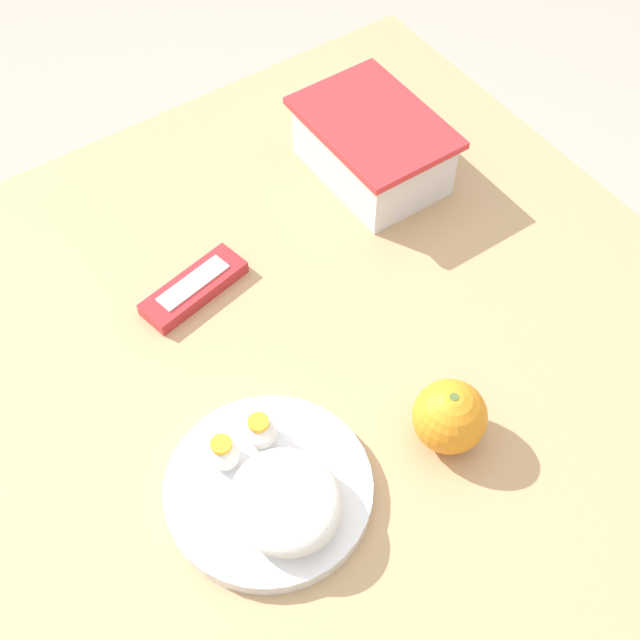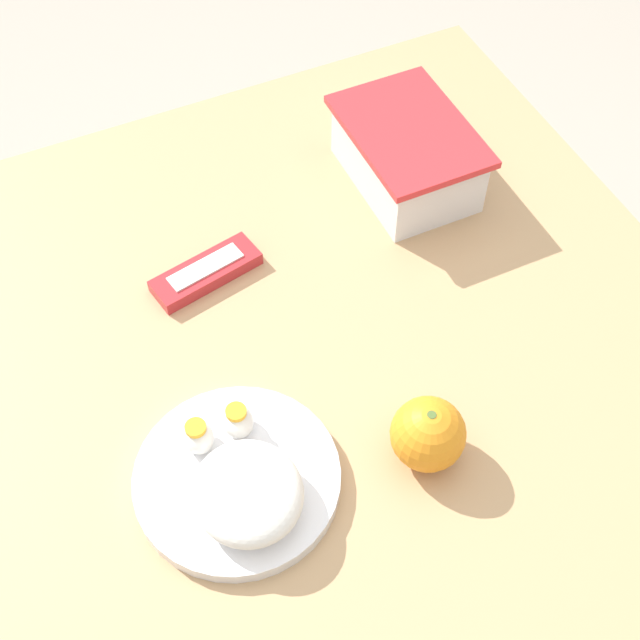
{
  "view_description": "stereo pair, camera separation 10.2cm",
  "coord_description": "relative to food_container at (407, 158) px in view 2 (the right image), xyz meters",
  "views": [
    {
      "loc": [
        0.48,
        -0.32,
        1.63
      ],
      "look_at": [
        -0.03,
        0.02,
        0.81
      ],
      "focal_mm": 50.0,
      "sensor_mm": 36.0,
      "label": 1
    },
    {
      "loc": [
        0.53,
        -0.23,
        1.63
      ],
      "look_at": [
        -0.03,
        0.02,
        0.81
      ],
      "focal_mm": 50.0,
      "sensor_mm": 36.0,
      "label": 2
    }
  ],
  "objects": [
    {
      "name": "candy_bar",
      "position": [
        0.05,
        -0.3,
        -0.03
      ],
      "size": [
        0.07,
        0.14,
        0.02
      ],
      "color": "#B7282D",
      "rests_on": "table"
    },
    {
      "name": "rice_plate",
      "position": [
        0.33,
        -0.37,
        -0.02
      ],
      "size": [
        0.22,
        0.22,
        0.07
      ],
      "color": "white",
      "rests_on": "table"
    },
    {
      "name": "table",
      "position": [
        0.21,
        -0.23,
        -0.13
      ],
      "size": [
        0.96,
        0.95,
        0.78
      ],
      "color": "tan",
      "rests_on": "ground_plane"
    },
    {
      "name": "ground_plane",
      "position": [
        0.21,
        -0.23,
        -0.82
      ],
      "size": [
        10.0,
        10.0,
        0.0
      ],
      "primitive_type": "plane",
      "color": "#B2A899"
    },
    {
      "name": "food_container",
      "position": [
        0.0,
        0.0,
        0.0
      ],
      "size": [
        0.2,
        0.15,
        0.09
      ],
      "color": "white",
      "rests_on": "table"
    },
    {
      "name": "orange_fruit",
      "position": [
        0.37,
        -0.18,
        0.0
      ],
      "size": [
        0.08,
        0.08,
        0.08
      ],
      "color": "orange",
      "rests_on": "table"
    }
  ]
}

